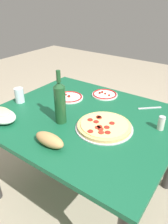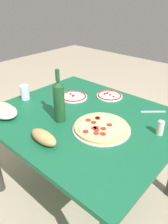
{
  "view_description": "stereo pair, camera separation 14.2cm",
  "coord_description": "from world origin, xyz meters",
  "px_view_note": "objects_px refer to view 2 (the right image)",
  "views": [
    {
      "loc": [
        -0.72,
        1.01,
        1.45
      ],
      "look_at": [
        0.0,
        0.0,
        0.76
      ],
      "focal_mm": 34.41,
      "sensor_mm": 36.0,
      "label": 1
    },
    {
      "loc": [
        -0.83,
        0.92,
        1.45
      ],
      "look_at": [
        0.0,
        0.0,
        0.76
      ],
      "focal_mm": 34.41,
      "sensor_mm": 36.0,
      "label": 2
    }
  ],
  "objects_px": {
    "water_glass": "(25,92)",
    "side_plate_far": "(109,95)",
    "dining_table": "(84,130)",
    "pepperoni_pizza": "(101,127)",
    "bread_loaf": "(44,137)",
    "side_plate_near": "(74,97)",
    "spice_shaker": "(160,128)",
    "wine_bottle": "(59,101)",
    "baked_pasta_dish": "(3,110)"
  },
  "relations": [
    {
      "from": "dining_table",
      "to": "bread_loaf",
      "type": "relative_size",
      "value": 6.36
    },
    {
      "from": "pepperoni_pizza",
      "to": "bread_loaf",
      "type": "xyz_separation_m",
      "value": [
        0.15,
        0.31,
        0.02
      ]
    },
    {
      "from": "side_plate_far",
      "to": "spice_shaker",
      "type": "distance_m",
      "value": 0.57
    },
    {
      "from": "bread_loaf",
      "to": "wine_bottle",
      "type": "bearing_deg",
      "value": -63.58
    },
    {
      "from": "dining_table",
      "to": "side_plate_far",
      "type": "bearing_deg",
      "value": -81.47
    },
    {
      "from": "water_glass",
      "to": "side_plate_far",
      "type": "distance_m",
      "value": 0.66
    },
    {
      "from": "pepperoni_pizza",
      "to": "water_glass",
      "type": "height_order",
      "value": "water_glass"
    },
    {
      "from": "pepperoni_pizza",
      "to": "spice_shaker",
      "type": "xyz_separation_m",
      "value": [
        -0.28,
        -0.19,
        0.03
      ]
    },
    {
      "from": "water_glass",
      "to": "baked_pasta_dish",
      "type": "bearing_deg",
      "value": 114.06
    },
    {
      "from": "wine_bottle",
      "to": "bread_loaf",
      "type": "height_order",
      "value": "wine_bottle"
    },
    {
      "from": "wine_bottle",
      "to": "side_plate_far",
      "type": "distance_m",
      "value": 0.52
    },
    {
      "from": "water_glass",
      "to": "side_plate_far",
      "type": "xyz_separation_m",
      "value": [
        -0.46,
        -0.47,
        -0.05
      ]
    },
    {
      "from": "water_glass",
      "to": "spice_shaker",
      "type": "relative_size",
      "value": 1.27
    },
    {
      "from": "wine_bottle",
      "to": "side_plate_far",
      "type": "relative_size",
      "value": 1.66
    },
    {
      "from": "baked_pasta_dish",
      "to": "spice_shaker",
      "type": "height_order",
      "value": "spice_shaker"
    },
    {
      "from": "pepperoni_pizza",
      "to": "side_plate_near",
      "type": "height_order",
      "value": "pepperoni_pizza"
    },
    {
      "from": "wine_bottle",
      "to": "side_plate_far",
      "type": "xyz_separation_m",
      "value": [
        -0.02,
        -0.5,
        -0.13
      ]
    },
    {
      "from": "pepperoni_pizza",
      "to": "side_plate_far",
      "type": "xyz_separation_m",
      "value": [
        0.24,
        -0.41,
        -0.01
      ]
    },
    {
      "from": "side_plate_far",
      "to": "spice_shaker",
      "type": "xyz_separation_m",
      "value": [
        -0.52,
        0.22,
        0.03
      ]
    },
    {
      "from": "wine_bottle",
      "to": "dining_table",
      "type": "bearing_deg",
      "value": -118.28
    },
    {
      "from": "pepperoni_pizza",
      "to": "spice_shaker",
      "type": "bearing_deg",
      "value": -146.66
    },
    {
      "from": "side_plate_far",
      "to": "spice_shaker",
      "type": "relative_size",
      "value": 2.34
    },
    {
      "from": "side_plate_near",
      "to": "side_plate_far",
      "type": "xyz_separation_m",
      "value": [
        -0.2,
        -0.2,
        0.0
      ]
    },
    {
      "from": "dining_table",
      "to": "bread_loaf",
      "type": "xyz_separation_m",
      "value": [
        -0.03,
        0.36,
        0.15
      ]
    },
    {
      "from": "baked_pasta_dish",
      "to": "wine_bottle",
      "type": "relative_size",
      "value": 0.71
    },
    {
      "from": "pepperoni_pizza",
      "to": "side_plate_near",
      "type": "relative_size",
      "value": 1.65
    },
    {
      "from": "bread_loaf",
      "to": "spice_shaker",
      "type": "relative_size",
      "value": 2.16
    },
    {
      "from": "water_glass",
      "to": "spice_shaker",
      "type": "distance_m",
      "value": 1.01
    },
    {
      "from": "water_glass",
      "to": "side_plate_far",
      "type": "bearing_deg",
      "value": -134.26
    },
    {
      "from": "dining_table",
      "to": "water_glass",
      "type": "xyz_separation_m",
      "value": [
        0.51,
        0.11,
        0.17
      ]
    },
    {
      "from": "side_plate_near",
      "to": "side_plate_far",
      "type": "bearing_deg",
      "value": -134.25
    },
    {
      "from": "dining_table",
      "to": "pepperoni_pizza",
      "type": "height_order",
      "value": "pepperoni_pizza"
    },
    {
      "from": "wine_bottle",
      "to": "water_glass",
      "type": "bearing_deg",
      "value": -4.68
    },
    {
      "from": "pepperoni_pizza",
      "to": "side_plate_near",
      "type": "distance_m",
      "value": 0.48
    },
    {
      "from": "pepperoni_pizza",
      "to": "side_plate_near",
      "type": "bearing_deg",
      "value": -25.32
    },
    {
      "from": "water_glass",
      "to": "side_plate_far",
      "type": "relative_size",
      "value": 0.54
    },
    {
      "from": "pepperoni_pizza",
      "to": "spice_shaker",
      "type": "relative_size",
      "value": 4.04
    },
    {
      "from": "spice_shaker",
      "to": "pepperoni_pizza",
      "type": "bearing_deg",
      "value": 33.34
    },
    {
      "from": "pepperoni_pizza",
      "to": "baked_pasta_dish",
      "type": "relative_size",
      "value": 1.46
    },
    {
      "from": "water_glass",
      "to": "wine_bottle",
      "type": "bearing_deg",
      "value": 175.32
    },
    {
      "from": "dining_table",
      "to": "spice_shaker",
      "type": "relative_size",
      "value": 13.72
    },
    {
      "from": "water_glass",
      "to": "side_plate_near",
      "type": "bearing_deg",
      "value": -134.27
    },
    {
      "from": "baked_pasta_dish",
      "to": "bread_loaf",
      "type": "relative_size",
      "value": 1.28
    },
    {
      "from": "dining_table",
      "to": "pepperoni_pizza",
      "type": "xyz_separation_m",
      "value": [
        -0.18,
        0.05,
        0.13
      ]
    },
    {
      "from": "pepperoni_pizza",
      "to": "bread_loaf",
      "type": "distance_m",
      "value": 0.35
    },
    {
      "from": "side_plate_far",
      "to": "side_plate_near",
      "type": "bearing_deg",
      "value": 45.75
    },
    {
      "from": "wine_bottle",
      "to": "side_plate_far",
      "type": "bearing_deg",
      "value": -92.61
    },
    {
      "from": "baked_pasta_dish",
      "to": "bread_loaf",
      "type": "xyz_separation_m",
      "value": [
        -0.43,
        0.01,
        -0.01
      ]
    },
    {
      "from": "pepperoni_pizza",
      "to": "bread_loaf",
      "type": "relative_size",
      "value": 1.87
    },
    {
      "from": "pepperoni_pizza",
      "to": "side_plate_far",
      "type": "bearing_deg",
      "value": -59.81
    }
  ]
}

